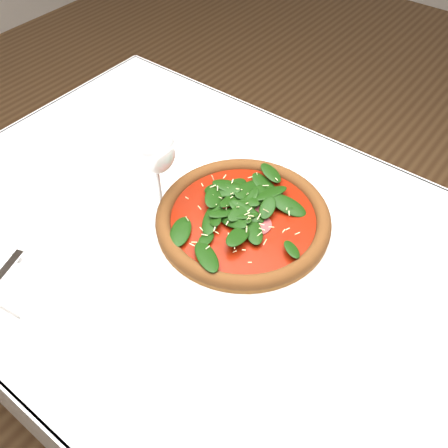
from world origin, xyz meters
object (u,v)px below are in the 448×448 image
Objects in this scene: wine_glass at (154,150)px; napkin at (1,281)px; plate at (243,225)px; pizza at (243,217)px.

wine_glass is 1.15× the size of napkin.
wine_glass is at bearing -163.65° from plate.
wine_glass is at bearing 74.28° from napkin.
wine_glass reaches higher than pizza.
napkin is (-0.25, -0.35, -0.02)m from pizza.
plate is 0.21m from wine_glass.
plate is 1.96× the size of wine_glass.
pizza reaches higher than plate.
plate is at bearing 54.89° from napkin.
pizza reaches higher than napkin.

